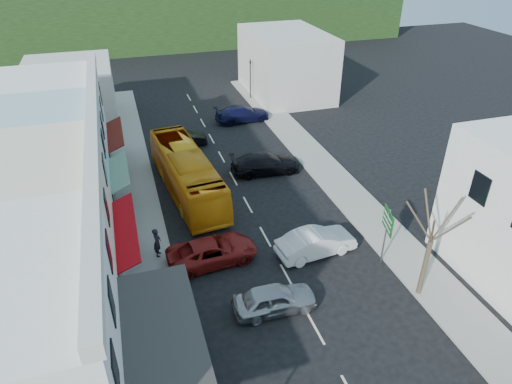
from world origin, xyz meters
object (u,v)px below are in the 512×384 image
at_px(pedestrian_left, 157,244).
at_px(traffic_signal, 250,80).
at_px(car_silver, 275,300).
at_px(direction_sign, 385,237).
at_px(car_white, 316,244).
at_px(car_red, 212,252).
at_px(street_tree, 431,241).
at_px(bus, 187,174).

distance_m(pedestrian_left, traffic_signal, 28.74).
relative_size(car_silver, direction_sign, 1.19).
height_order(car_silver, car_white, same).
xyz_separation_m(car_silver, pedestrian_left, (-5.23, 6.16, 0.30)).
height_order(car_silver, car_red, same).
height_order(car_silver, pedestrian_left, pedestrian_left).
xyz_separation_m(car_silver, street_tree, (7.84, -1.25, 2.90)).
xyz_separation_m(car_white, direction_sign, (3.42, -1.89, 1.14)).
bearing_deg(street_tree, car_red, 148.96).
height_order(bus, car_white, bus).
bearing_deg(bus, car_red, -95.97).
bearing_deg(car_white, direction_sign, -125.55).
bearing_deg(car_red, car_white, -105.31).
distance_m(car_silver, pedestrian_left, 8.09).
bearing_deg(street_tree, direction_sign, 99.37).
bearing_deg(direction_sign, pedestrian_left, 175.49).
height_order(bus, traffic_signal, traffic_signal).
height_order(bus, direction_sign, direction_sign).
xyz_separation_m(pedestrian_left, direction_sign, (12.57, -4.38, 0.84)).
distance_m(car_silver, car_red, 5.28).
bearing_deg(direction_sign, car_white, 165.69).
bearing_deg(car_red, direction_sign, -112.47).
bearing_deg(car_red, pedestrian_left, 60.79).
bearing_deg(direction_sign, bus, 144.64).
distance_m(bus, pedestrian_left, 7.67).
bearing_deg(car_white, traffic_signal, -15.13).
bearing_deg(car_white, street_tree, -148.06).
relative_size(bus, street_tree, 1.61).
xyz_separation_m(bus, car_silver, (2.22, -13.20, -0.85)).
bearing_deg(traffic_signal, car_red, 62.79).
distance_m(car_white, traffic_signal, 28.26).
relative_size(bus, pedestrian_left, 6.82).
distance_m(car_white, street_tree, 6.93).
xyz_separation_m(bus, pedestrian_left, (-3.01, -7.04, -0.55)).
height_order(car_white, direction_sign, direction_sign).
relative_size(pedestrian_left, traffic_signal, 0.38).
xyz_separation_m(car_silver, direction_sign, (7.34, 1.78, 1.14)).
relative_size(car_red, traffic_signal, 1.02).
distance_m(bus, car_red, 8.44).
bearing_deg(bus, traffic_signal, 54.55).
bearing_deg(bus, car_white, -63.21).
distance_m(pedestrian_left, street_tree, 15.25).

